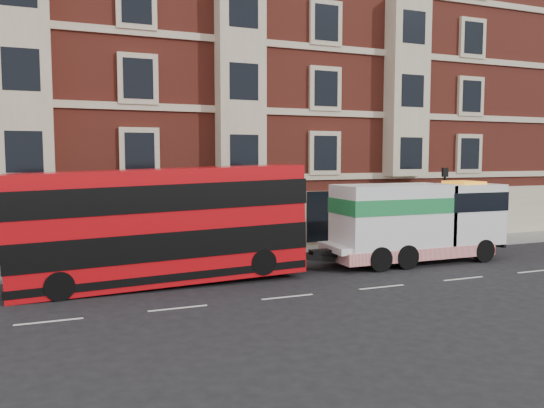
# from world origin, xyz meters

# --- Properties ---
(ground) EXTENTS (120.00, 120.00, 0.00)m
(ground) POSITION_xyz_m (0.00, 0.00, 0.00)
(ground) COLOR black
(ground) RESTS_ON ground
(sidewalk) EXTENTS (90.00, 3.00, 0.15)m
(sidewalk) POSITION_xyz_m (0.00, 7.50, 0.07)
(sidewalk) COLOR slate
(sidewalk) RESTS_ON ground
(victorian_terrace) EXTENTS (45.00, 12.00, 20.40)m
(victorian_terrace) POSITION_xyz_m (0.50, 15.00, 10.07)
(victorian_terrace) COLOR maroon
(victorian_terrace) RESTS_ON ground
(lamp_post_west) EXTENTS (0.35, 0.15, 4.35)m
(lamp_post_west) POSITION_xyz_m (-6.00, 6.20, 2.68)
(lamp_post_west) COLOR black
(lamp_post_west) RESTS_ON sidewalk
(lamp_post_east) EXTENTS (0.35, 0.15, 4.35)m
(lamp_post_east) POSITION_xyz_m (12.00, 6.20, 2.68)
(lamp_post_east) COLOR black
(lamp_post_east) RESTS_ON sidewalk
(double_decker_bus) EXTENTS (11.37, 2.61, 4.60)m
(double_decker_bus) POSITION_xyz_m (-3.85, 3.66, 2.44)
(double_decker_bus) COLOR red
(double_decker_bus) RESTS_ON ground
(tow_truck) EXTENTS (9.11, 2.69, 3.79)m
(tow_truck) POSITION_xyz_m (8.21, 3.66, 2.01)
(tow_truck) COLOR white
(tow_truck) RESTS_ON ground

